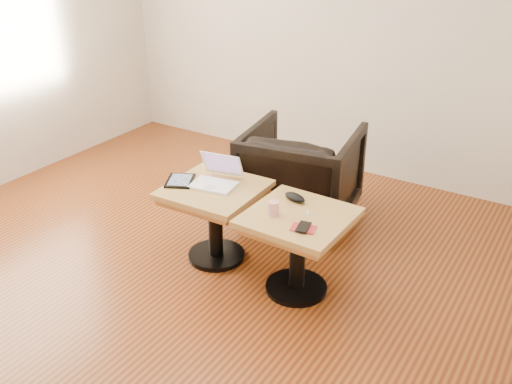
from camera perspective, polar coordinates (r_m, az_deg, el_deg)
The scene contains 11 objects.
room_shell at distance 3.35m, azimuth -8.91°, elevation 11.16°, with size 4.52×4.52×2.71m.
side_table_left at distance 3.87m, azimuth -4.15°, elevation -1.33°, with size 0.63×0.63×0.55m.
side_table_right at distance 3.54m, azimuth 4.25°, elevation -4.23°, with size 0.62×0.62×0.55m.
laptop at distance 3.84m, azimuth -3.99°, elevation 1.40°, with size 0.33×0.33×0.19m.
tablet at distance 3.90m, azimuth -7.60°, elevation 1.13°, with size 0.26×0.28×0.02m.
charging_adapter at distance 4.10m, azimuth -4.75°, elevation 2.61°, with size 0.04×0.04×0.02m, color white.
glasses_case at distance 3.62m, azimuth 3.90°, elevation -0.52°, with size 0.16×0.07×0.05m, color black.
striped_cup at distance 3.44m, azimuth 1.74°, elevation -1.62°, with size 0.07×0.07×0.09m, color #DD4A62.
earbuds_tangle at distance 3.48m, azimuth 5.38°, elevation -2.15°, with size 0.07×0.04×0.01m.
phone_on_sleeve at distance 3.32m, azimuth 4.77°, elevation -3.58°, with size 0.16×0.14×0.02m.
armchair at distance 4.41m, azimuth 4.54°, elevation 1.76°, with size 0.81×0.84×0.76m, color black.
Camera 1 is at (2.14, -2.43, 2.21)m, focal length 40.00 mm.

